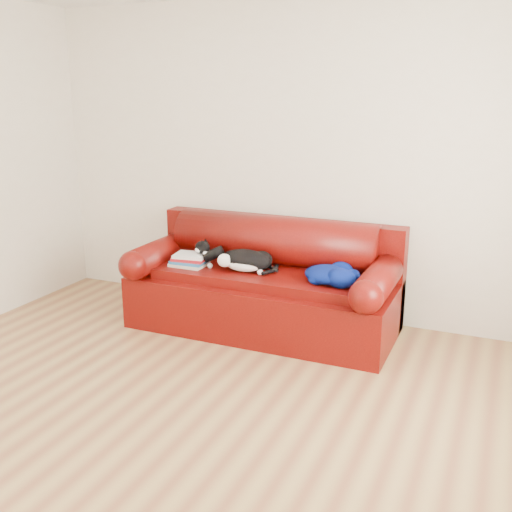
{
  "coord_description": "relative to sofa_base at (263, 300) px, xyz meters",
  "views": [
    {
      "loc": [
        1.71,
        -2.7,
        1.88
      ],
      "look_at": [
        -0.05,
        1.35,
        0.65
      ],
      "focal_mm": 42.0,
      "sensor_mm": 36.0,
      "label": 1
    }
  ],
  "objects": [
    {
      "name": "ground",
      "position": [
        0.05,
        -1.49,
        -0.24
      ],
      "size": [
        4.5,
        4.5,
        0.0
      ],
      "primitive_type": "plane",
      "color": "brown",
      "rests_on": "ground"
    },
    {
      "name": "room_shell",
      "position": [
        0.17,
        -1.48,
        1.43
      ],
      "size": [
        4.52,
        4.02,
        2.61
      ],
      "color": "beige",
      "rests_on": "ground"
    },
    {
      "name": "sofa_base",
      "position": [
        0.0,
        0.0,
        0.0
      ],
      "size": [
        2.1,
        0.9,
        0.5
      ],
      "color": "#350204",
      "rests_on": "ground"
    },
    {
      "name": "sofa_back",
      "position": [
        -0.0,
        0.24,
        0.3
      ],
      "size": [
        2.1,
        1.01,
        0.88
      ],
      "color": "#350204",
      "rests_on": "ground"
    },
    {
      "name": "book_stack",
      "position": [
        -0.59,
        -0.14,
        0.31
      ],
      "size": [
        0.28,
        0.23,
        0.1
      ],
      "rotation": [
        0.0,
        0.0,
        0.07
      ],
      "color": "beige",
      "rests_on": "sofa_base"
    },
    {
      "name": "cat",
      "position": [
        -0.12,
        -0.1,
        0.35
      ],
      "size": [
        0.6,
        0.36,
        0.22
      ],
      "rotation": [
        0.0,
        0.0,
        0.37
      ],
      "color": "black",
      "rests_on": "sofa_base"
    },
    {
      "name": "blanket",
      "position": [
        0.59,
        -0.09,
        0.32
      ],
      "size": [
        0.48,
        0.46,
        0.14
      ],
      "rotation": [
        0.0,
        0.0,
        -0.29
      ],
      "color": "#020E4B",
      "rests_on": "sofa_base"
    }
  ]
}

